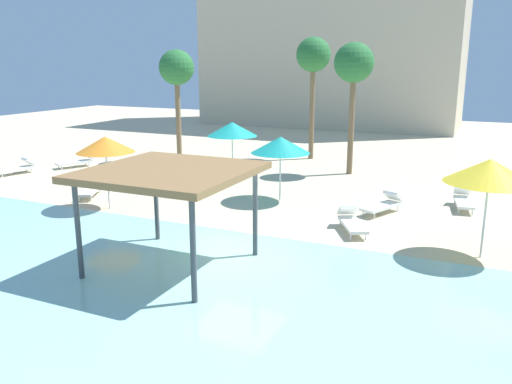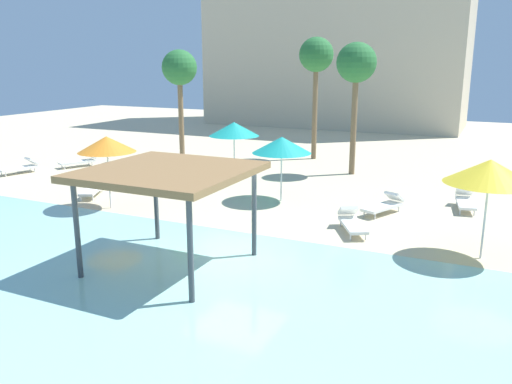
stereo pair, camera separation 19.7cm
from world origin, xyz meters
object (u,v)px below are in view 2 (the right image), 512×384
(palm_tree_0, at_px, (316,58))
(beach_umbrella_teal_0, at_px, (282,145))
(beach_umbrella_teal_2, at_px, (234,129))
(palm_tree_1, at_px, (356,66))
(lounge_chair_0, at_px, (80,160))
(lounge_chair_1, at_px, (465,200))
(beach_umbrella_orange_3, at_px, (107,144))
(lounge_chair_6, at_px, (93,188))
(lounge_chair_4, at_px, (352,222))
(beach_umbrella_yellow_1, at_px, (490,172))
(lounge_chair_2, at_px, (21,167))
(lounge_chair_3, at_px, (385,205))
(palm_tree_2, at_px, (179,70))
(shade_pavilion, at_px, (169,175))

(palm_tree_0, bearing_deg, beach_umbrella_teal_0, -78.63)
(palm_tree_0, bearing_deg, beach_umbrella_teal_2, -99.78)
(palm_tree_1, bearing_deg, beach_umbrella_teal_0, -100.95)
(lounge_chair_0, xyz_separation_m, lounge_chair_1, (19.13, -0.08, 0.00))
(beach_umbrella_orange_3, height_order, palm_tree_0, palm_tree_0)
(beach_umbrella_teal_0, bearing_deg, lounge_chair_1, 15.13)
(beach_umbrella_teal_2, height_order, lounge_chair_6, beach_umbrella_teal_2)
(lounge_chair_4, bearing_deg, lounge_chair_6, -118.95)
(beach_umbrella_yellow_1, height_order, beach_umbrella_teal_2, beach_umbrella_yellow_1)
(lounge_chair_0, xyz_separation_m, lounge_chair_2, (-1.45, -2.54, 0.00))
(lounge_chair_3, xyz_separation_m, lounge_chair_6, (-11.57, -2.51, 0.00))
(palm_tree_0, relative_size, palm_tree_1, 1.07)
(beach_umbrella_orange_3, distance_m, lounge_chair_3, 10.50)
(lounge_chair_4, bearing_deg, beach_umbrella_teal_0, -154.98)
(beach_umbrella_teal_0, height_order, lounge_chair_4, beach_umbrella_teal_0)
(lounge_chair_6, relative_size, palm_tree_1, 0.31)
(beach_umbrella_yellow_1, height_order, palm_tree_2, palm_tree_2)
(palm_tree_2, bearing_deg, beach_umbrella_teal_0, -34.20)
(lounge_chair_0, xyz_separation_m, palm_tree_1, (13.56, 4.32, 4.90))
(shade_pavilion, bearing_deg, palm_tree_1, 85.13)
(beach_umbrella_teal_0, height_order, lounge_chair_0, beach_umbrella_teal_0)
(beach_umbrella_yellow_1, height_order, beach_umbrella_orange_3, beach_umbrella_yellow_1)
(beach_umbrella_teal_0, distance_m, lounge_chair_1, 7.28)
(shade_pavilion, height_order, lounge_chair_6, shade_pavilion)
(lounge_chair_4, distance_m, palm_tree_0, 14.32)
(palm_tree_1, bearing_deg, palm_tree_0, 134.04)
(beach_umbrella_orange_3, xyz_separation_m, palm_tree_1, (6.64, 10.05, 2.78))
(shade_pavilion, bearing_deg, beach_umbrella_teal_0, 90.11)
(lounge_chair_6, xyz_separation_m, palm_tree_1, (8.62, 8.82, 4.90))
(palm_tree_0, xyz_separation_m, palm_tree_2, (-6.48, -3.75, -0.64))
(lounge_chair_2, height_order, lounge_chair_6, same)
(beach_umbrella_yellow_1, xyz_separation_m, lounge_chair_2, (-21.38, 2.86, -2.18))
(lounge_chair_6, bearing_deg, palm_tree_2, 160.21)
(shade_pavilion, height_order, lounge_chair_1, shade_pavilion)
(beach_umbrella_yellow_1, height_order, lounge_chair_1, beach_umbrella_yellow_1)
(beach_umbrella_yellow_1, height_order, lounge_chair_2, beach_umbrella_yellow_1)
(beach_umbrella_teal_0, distance_m, lounge_chair_0, 12.65)
(lounge_chair_4, relative_size, lounge_chair_6, 0.99)
(beach_umbrella_teal_2, bearing_deg, lounge_chair_0, -179.18)
(lounge_chair_0, height_order, lounge_chair_6, same)
(shade_pavilion, bearing_deg, lounge_chair_6, 145.21)
(lounge_chair_0, bearing_deg, palm_tree_0, 153.90)
(lounge_chair_2, height_order, palm_tree_2, palm_tree_2)
(lounge_chair_3, xyz_separation_m, palm_tree_0, (-6.05, 9.52, 5.30))
(lounge_chair_2, height_order, lounge_chair_4, same)
(beach_umbrella_teal_0, relative_size, lounge_chair_2, 1.29)
(beach_umbrella_teal_2, xyz_separation_m, lounge_chair_6, (-4.24, -4.64, -2.14))
(beach_umbrella_teal_0, distance_m, palm_tree_0, 10.21)
(palm_tree_1, height_order, palm_tree_2, palm_tree_1)
(beach_umbrella_orange_3, bearing_deg, lounge_chair_1, 24.81)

